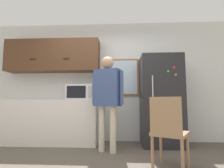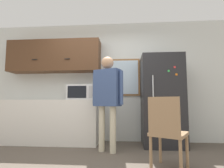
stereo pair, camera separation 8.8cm
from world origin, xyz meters
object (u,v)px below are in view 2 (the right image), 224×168
at_px(microwave, 82,92).
at_px(person, 107,93).
at_px(chair, 167,129).
at_px(refrigerator, 162,100).

distance_m(microwave, person, 0.82).
distance_m(person, chair, 1.26).
distance_m(person, refrigerator, 1.17).
relative_size(microwave, person, 0.32).
xyz_separation_m(person, refrigerator, (1.05, 0.50, -0.13)).
bearing_deg(person, microwave, 161.27).
height_order(microwave, person, person).
height_order(person, refrigerator, refrigerator).
relative_size(person, chair, 1.81).
bearing_deg(chair, refrigerator, -69.55).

